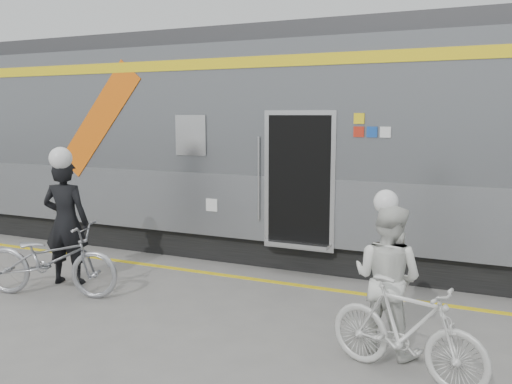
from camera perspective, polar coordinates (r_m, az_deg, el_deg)
The scene contains 9 objects.
ground at distance 7.17m, azimuth -10.57°, elevation -13.32°, with size 90.00×90.00×0.00m, color slate.
train at distance 10.93m, azimuth -3.63°, elevation 5.24°, with size 24.00×3.17×4.10m.
safety_strip at distance 8.91m, azimuth -2.58°, elevation -8.84°, with size 24.00×0.12×0.01m, color yellow.
man at distance 8.83m, azimuth -19.38°, elevation -2.99°, with size 0.71×0.47×1.94m, color black.
bicycle_left at distance 8.41m, azimuth -20.83°, elevation -6.67°, with size 0.71×2.04×1.07m, color #9FA0A6.
woman at distance 6.17m, azimuth 13.66°, elevation -8.86°, with size 0.81×0.63×1.66m, color silver.
bicycle_right at distance 5.71m, azimuth 15.53°, elevation -13.79°, with size 0.47×1.67×1.00m, color beige.
helmet_man at distance 8.69m, azimuth -19.73°, elevation 4.41°, with size 0.34×0.34×0.34m, color white.
helmet_woman at distance 5.96m, azimuth 13.97°, elevation 0.02°, with size 0.27×0.27×0.27m, color white.
Camera 1 is at (3.86, -5.45, 2.61)m, focal length 38.00 mm.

